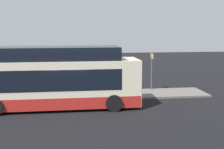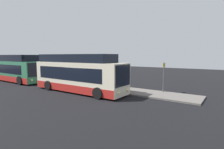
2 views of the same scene
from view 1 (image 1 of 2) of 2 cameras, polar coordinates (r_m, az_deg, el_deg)
The scene contains 7 objects.
ground at distance 19.13m, azimuth -8.24°, elevation -6.13°, with size 80.00×80.00×0.00m, color black.
platform at distance 22.11m, azimuth -8.20°, elevation -3.92°, with size 20.00×2.96×0.14m.
bus_lead at distance 18.96m, azimuth -10.91°, elevation -1.14°, with size 10.40×2.80×3.71m.
passenger_boarding at distance 22.54m, azimuth -10.42°, elevation -1.13°, with size 0.52×0.66×1.75m.
passenger_waiting at distance 21.61m, azimuth -3.12°, elevation -1.24°, with size 0.55×0.55×1.85m.
suitcase at distance 21.98m, azimuth -1.93°, elevation -2.79°, with size 0.39×0.26×0.94m.
sign_post at distance 23.76m, azimuth 7.28°, elevation 1.33°, with size 0.10×0.69×2.79m.
Camera 1 is at (0.21, -18.50, 4.86)m, focal length 50.00 mm.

